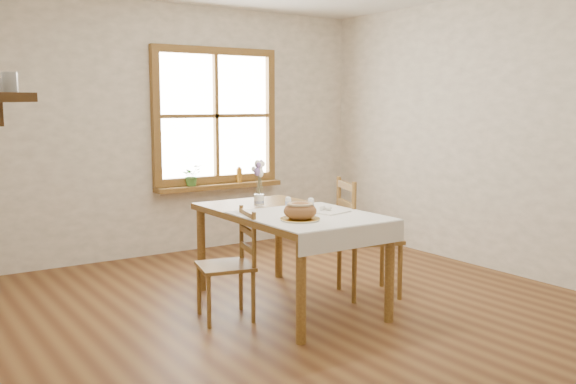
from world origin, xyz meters
name	(u,v)px	position (x,y,z in m)	size (l,w,h in m)	color
ground	(310,315)	(0.00, 0.00, 0.00)	(5.00, 5.00, 0.00)	brown
room_walls	(311,85)	(0.00, 0.00, 1.71)	(4.60, 5.10, 2.65)	white
window	(216,116)	(0.50, 2.47, 1.45)	(1.46, 0.08, 1.46)	olive
window_sill	(220,186)	(0.50, 2.40, 0.69)	(1.46, 0.20, 0.05)	olive
wall_shelf	(3,96)	(-2.16, -0.60, 1.61)	(0.16, 0.60, 0.24)	#51361A
dining_table	(288,222)	(0.00, 0.30, 0.66)	(0.90, 1.60, 0.75)	olive
table_linen	(311,216)	(0.00, 0.00, 0.76)	(0.91, 0.99, 0.01)	silver
chair_left	(225,264)	(-0.57, 0.28, 0.41)	(0.38, 0.40, 0.82)	olive
chair_right	(369,237)	(0.72, 0.16, 0.49)	(0.45, 0.48, 0.97)	olive
bread_plate	(300,219)	(-0.18, -0.13, 0.77)	(0.27, 0.27, 0.01)	white
bread_loaf	(300,209)	(-0.18, -0.13, 0.84)	(0.23, 0.23, 0.13)	brown
egg_napkin	(330,212)	(0.20, 0.02, 0.77)	(0.25, 0.21, 0.01)	silver
eggs	(330,208)	(0.20, 0.02, 0.79)	(0.19, 0.17, 0.04)	white
salt_shaker	(288,202)	(0.05, 0.38, 0.81)	(0.05, 0.05, 0.09)	white
pepper_shaker	(311,203)	(0.19, 0.26, 0.80)	(0.05, 0.05, 0.09)	white
flower_vase	(259,201)	(-0.06, 0.63, 0.80)	(0.08, 0.08, 0.09)	white
lavender_bouquet	(259,179)	(-0.06, 0.63, 0.98)	(0.14, 0.14, 0.27)	#8461AC
potted_plant	(192,178)	(0.17, 2.40, 0.80)	(0.20, 0.22, 0.17)	#3D722D
amber_bottle	(239,174)	(0.75, 2.40, 0.80)	(0.06, 0.06, 0.18)	#B47821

